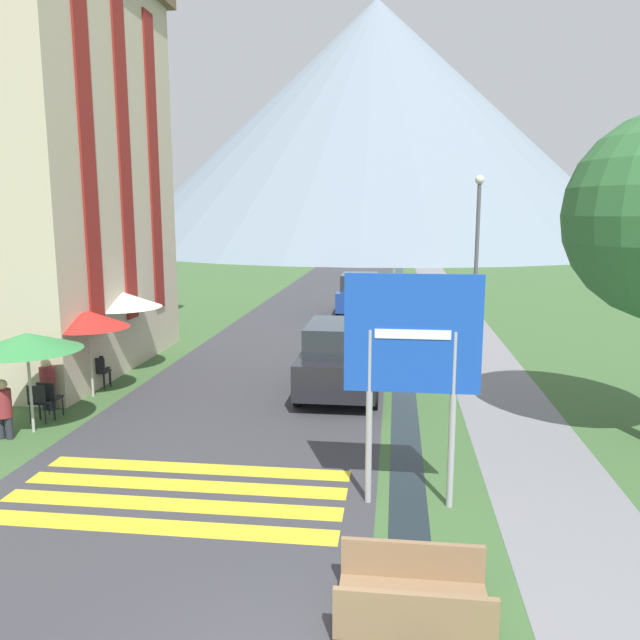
# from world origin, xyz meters

# --- Properties ---
(ground_plane) EXTENTS (160.00, 160.00, 0.00)m
(ground_plane) POSITION_xyz_m (0.00, 20.00, 0.00)
(ground_plane) COLOR #3D6033
(road) EXTENTS (6.40, 60.00, 0.01)m
(road) POSITION_xyz_m (-2.50, 30.00, 0.00)
(road) COLOR #38383D
(road) RESTS_ON ground_plane
(footpath) EXTENTS (2.20, 60.00, 0.01)m
(footpath) POSITION_xyz_m (3.60, 30.00, 0.00)
(footpath) COLOR slate
(footpath) RESTS_ON ground_plane
(drainage_channel) EXTENTS (0.60, 60.00, 0.00)m
(drainage_channel) POSITION_xyz_m (1.20, 30.00, 0.00)
(drainage_channel) COLOR black
(drainage_channel) RESTS_ON ground_plane
(crosswalk_marking) EXTENTS (5.44, 2.54, 0.01)m
(crosswalk_marking) POSITION_xyz_m (-2.50, 4.10, 0.01)
(crosswalk_marking) COLOR yellow
(crosswalk_marking) RESTS_ON ground_plane
(mountain_distant) EXTENTS (66.74, 66.74, 31.22)m
(mountain_distant) POSITION_xyz_m (-2.11, 79.58, 15.61)
(mountain_distant) COLOR slate
(mountain_distant) RESTS_ON ground_plane
(hotel_building) EXTENTS (6.04, 8.21, 11.93)m
(hotel_building) POSITION_xyz_m (-9.39, 12.00, 6.41)
(hotel_building) COLOR #BCAD93
(hotel_building) RESTS_ON ground_plane
(road_sign) EXTENTS (2.05, 0.11, 3.62)m
(road_sign) POSITION_xyz_m (1.20, 4.23, 2.42)
(road_sign) COLOR #9E9EA3
(road_sign) RESTS_ON ground_plane
(footbridge) EXTENTS (1.70, 1.10, 0.65)m
(footbridge) POSITION_xyz_m (1.20, 1.41, 0.23)
(footbridge) COLOR #846647
(footbridge) RESTS_ON ground_plane
(parked_car_near) EXTENTS (1.98, 4.05, 1.82)m
(parked_car_near) POSITION_xyz_m (-0.40, 10.20, 0.91)
(parked_car_near) COLOR black
(parked_car_near) RESTS_ON ground_plane
(parked_car_far) EXTENTS (1.94, 4.03, 1.82)m
(parked_car_far) POSITION_xyz_m (-0.65, 22.74, 0.91)
(parked_car_far) COLOR navy
(parked_car_far) RESTS_ON ground_plane
(cafe_chair_near_left) EXTENTS (0.40, 0.40, 0.85)m
(cafe_chair_near_left) POSITION_xyz_m (-6.67, 7.15, 0.51)
(cafe_chair_near_left) COLOR black
(cafe_chair_near_left) RESTS_ON ground_plane
(cafe_chair_far_left) EXTENTS (0.40, 0.40, 0.85)m
(cafe_chair_far_left) POSITION_xyz_m (-6.59, 9.77, 0.51)
(cafe_chair_far_left) COLOR black
(cafe_chair_far_left) RESTS_ON ground_plane
(cafe_chair_near_right) EXTENTS (0.40, 0.40, 0.85)m
(cafe_chair_near_right) POSITION_xyz_m (-6.60, 7.41, 0.51)
(cafe_chair_near_right) COLOR black
(cafe_chair_near_right) RESTS_ON ground_plane
(cafe_chair_far_right) EXTENTS (0.40, 0.40, 0.85)m
(cafe_chair_far_right) POSITION_xyz_m (-6.74, 10.00, 0.51)
(cafe_chair_far_right) COLOR black
(cafe_chair_far_right) RESTS_ON ground_plane
(cafe_umbrella_front_green) EXTENTS (2.19, 2.19, 2.10)m
(cafe_umbrella_front_green) POSITION_xyz_m (-6.49, 6.58, 1.92)
(cafe_umbrella_front_green) COLOR #B7B2A8
(cafe_umbrella_front_green) RESTS_ON ground_plane
(cafe_umbrella_middle_red) EXTENTS (1.95, 1.95, 2.15)m
(cafe_umbrella_middle_red) POSITION_xyz_m (-6.47, 9.15, 1.94)
(cafe_umbrella_middle_red) COLOR #B7B2A8
(cafe_umbrella_middle_red) RESTS_ON ground_plane
(cafe_umbrella_rear_white) EXTENTS (2.34, 2.34, 2.34)m
(cafe_umbrella_rear_white) POSITION_xyz_m (-6.74, 11.49, 2.11)
(cafe_umbrella_rear_white) COLOR #B7B2A8
(cafe_umbrella_rear_white) RESTS_ON ground_plane
(person_seated_far) EXTENTS (0.32, 0.32, 1.24)m
(person_seated_far) POSITION_xyz_m (-6.81, 6.13, 0.68)
(person_seated_far) COLOR #282833
(person_seated_far) RESTS_ON ground_plane
(person_seated_near) EXTENTS (0.32, 0.32, 1.23)m
(person_seated_near) POSITION_xyz_m (-6.97, 8.00, 0.68)
(person_seated_near) COLOR #282833
(person_seated_near) RESTS_ON ground_plane
(streetlamp) EXTENTS (0.28, 0.28, 5.62)m
(streetlamp) POSITION_xyz_m (3.37, 14.55, 3.30)
(streetlamp) COLOR #515156
(streetlamp) RESTS_ON ground_plane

